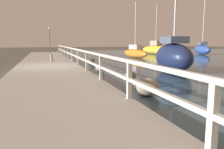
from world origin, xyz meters
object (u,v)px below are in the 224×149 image
(sailboat_blue, at_px, (202,49))
(sailboat_orange, at_px, (135,52))
(dock_lamp, at_px, (49,35))
(mooring_bollard, at_px, (51,58))
(sailboat_yellow, at_px, (156,49))
(sailboat_navy, at_px, (173,56))

(sailboat_blue, height_order, sailboat_orange, sailboat_blue)
(dock_lamp, distance_m, sailboat_orange, 9.74)
(sailboat_blue, relative_size, sailboat_orange, 1.24)
(sailboat_blue, distance_m, sailboat_orange, 11.38)
(mooring_bollard, height_order, sailboat_yellow, sailboat_yellow)
(sailboat_blue, relative_size, sailboat_yellow, 1.08)
(dock_lamp, xyz_separation_m, sailboat_navy, (6.24, -15.01, -1.61))
(dock_lamp, bearing_deg, sailboat_orange, -25.74)
(sailboat_navy, bearing_deg, sailboat_yellow, 68.63)
(sailboat_navy, distance_m, sailboat_yellow, 18.08)
(sailboat_navy, relative_size, sailboat_orange, 1.31)
(mooring_bollard, height_order, sailboat_orange, sailboat_orange)
(mooring_bollard, bearing_deg, sailboat_blue, 24.95)
(dock_lamp, xyz_separation_m, sailboat_blue, (19.60, -1.24, -1.78))
(dock_lamp, distance_m, sailboat_yellow, 14.21)
(mooring_bollard, relative_size, dock_lamp, 0.18)
(mooring_bollard, distance_m, sailboat_navy, 7.91)
(sailboat_yellow, height_order, sailboat_orange, sailboat_yellow)
(dock_lamp, height_order, sailboat_yellow, sailboat_yellow)
(sailboat_navy, xyz_separation_m, sailboat_blue, (13.37, 13.77, -0.17))
(dock_lamp, relative_size, sailboat_yellow, 0.45)
(sailboat_orange, bearing_deg, sailboat_blue, 5.78)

